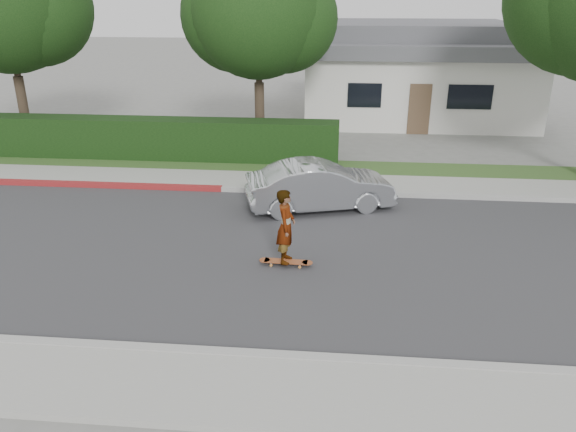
# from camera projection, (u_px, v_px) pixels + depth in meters

# --- Properties ---
(ground) EXTENTS (120.00, 120.00, 0.00)m
(ground) POSITION_uv_depth(u_px,v_px,m) (146.00, 247.00, 13.41)
(ground) COLOR slate
(ground) RESTS_ON ground
(road) EXTENTS (60.00, 8.00, 0.01)m
(road) POSITION_uv_depth(u_px,v_px,m) (146.00, 247.00, 13.41)
(road) COLOR #2D2D30
(road) RESTS_ON ground
(curb_near) EXTENTS (60.00, 0.20, 0.15)m
(curb_near) POSITION_uv_depth(u_px,v_px,m) (68.00, 345.00, 9.60)
(curb_near) COLOR #9E9E99
(curb_near) RESTS_ON ground
(sidewalk_near) EXTENTS (60.00, 1.60, 0.12)m
(sidewalk_near) POSITION_uv_depth(u_px,v_px,m) (42.00, 380.00, 8.78)
(sidewalk_near) COLOR gray
(sidewalk_near) RESTS_ON ground
(curb_far) EXTENTS (60.00, 0.20, 0.15)m
(curb_far) POSITION_uv_depth(u_px,v_px,m) (190.00, 188.00, 17.17)
(curb_far) COLOR #9E9E99
(curb_far) RESTS_ON ground
(curb_red_section) EXTENTS (12.00, 0.21, 0.15)m
(curb_red_section) POSITION_uv_depth(u_px,v_px,m) (34.00, 183.00, 17.59)
(curb_red_section) COLOR maroon
(curb_red_section) RESTS_ON ground
(sidewalk_far) EXTENTS (60.00, 1.60, 0.12)m
(sidewalk_far) POSITION_uv_depth(u_px,v_px,m) (197.00, 179.00, 18.00)
(sidewalk_far) COLOR gray
(sidewalk_far) RESTS_ON ground
(planting_strip) EXTENTS (60.00, 1.60, 0.10)m
(planting_strip) POSITION_uv_depth(u_px,v_px,m) (208.00, 165.00, 19.48)
(planting_strip) COLOR #2D4C1E
(planting_strip) RESTS_ON ground
(hedge) EXTENTS (15.00, 1.00, 1.50)m
(hedge) POSITION_uv_depth(u_px,v_px,m) (128.00, 139.00, 20.03)
(hedge) COLOR black
(hedge) RESTS_ON ground
(tree_left) EXTENTS (5.99, 5.21, 8.00)m
(tree_left) POSITION_uv_depth(u_px,v_px,m) (7.00, 3.00, 20.08)
(tree_left) COLOR #33261C
(tree_left) RESTS_ON ground
(tree_center) EXTENTS (5.66, 4.84, 7.44)m
(tree_center) POSITION_uv_depth(u_px,v_px,m) (258.00, 14.00, 19.91)
(tree_center) COLOR #33261C
(tree_center) RESTS_ON ground
(house) EXTENTS (10.60, 8.60, 4.30)m
(house) POSITION_uv_depth(u_px,v_px,m) (415.00, 71.00, 26.69)
(house) COLOR beige
(house) RESTS_ON ground
(skateboard) EXTENTS (1.21, 0.29, 0.11)m
(skateboard) POSITION_uv_depth(u_px,v_px,m) (286.00, 262.00, 12.47)
(skateboard) COLOR #CC7F38
(skateboard) RESTS_ON ground
(skateboarder) EXTENTS (0.44, 0.63, 1.68)m
(skateboarder) POSITION_uv_depth(u_px,v_px,m) (286.00, 226.00, 12.15)
(skateboarder) COLOR white
(skateboarder) RESTS_ON skateboard
(car_silver) EXTENTS (4.29, 2.49, 1.34)m
(car_silver) POSITION_uv_depth(u_px,v_px,m) (320.00, 186.00, 15.53)
(car_silver) COLOR #BABDC2
(car_silver) RESTS_ON ground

